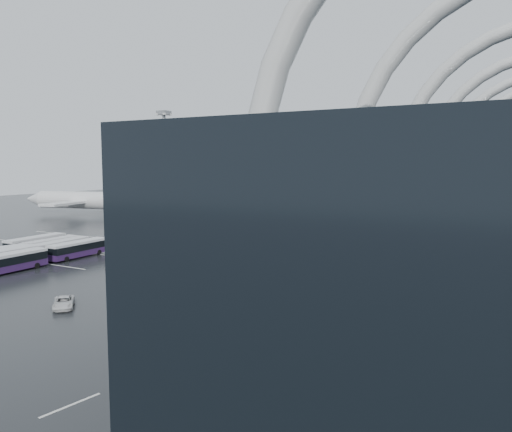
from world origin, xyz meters
The scene contains 24 objects.
ground centered at (0.00, 0.00, 0.00)m, with size 420.00×420.00×0.00m, color black.
lane_marking_near centered at (0.00, -2.00, 0.01)m, with size 120.00×0.25×0.01m, color silver.
lane_marking_mid centered at (0.00, 12.00, 0.01)m, with size 120.00×0.25×0.01m, color silver.
lane_marking_far centered at (0.00, 40.00, 0.01)m, with size 120.00×0.25×0.01m, color silver.
bus_bay_line_south centered at (-24.00, -16.00, 0.01)m, with size 28.00×0.25×0.01m, color silver.
bus_bay_line_north centered at (-24.00, 0.00, 0.01)m, with size 28.00×0.25×0.01m, color silver.
airliner_main centered at (11.32, 26.88, 5.31)m, with size 60.92×52.83×21.22m.
airliner_gate_b centered at (3.24, 82.23, 4.88)m, with size 56.00×49.62×19.51m.
airliner_gate_c centered at (14.28, 136.99, 5.05)m, with size 54.69×49.90×20.21m.
jet_remote_west centered at (-81.55, 48.38, 5.36)m, with size 47.54×38.50×20.75m.
jet_remote_mid centered at (-75.73, 93.10, 4.78)m, with size 42.24×33.95×18.51m.
jet_remote_far centered at (-83.53, 112.17, 5.55)m, with size 49.38×39.80×21.50m.
bus_row_near_a centered at (-31.99, -9.22, 1.81)m, with size 4.02×13.57×3.30m.
bus_row_near_b centered at (-28.40, -8.25, 1.63)m, with size 3.44×12.17×2.96m.
bus_row_near_c centered at (-23.80, -9.78, 1.74)m, with size 4.17×13.11×3.17m.
bus_row_near_d centered at (-19.92, -8.86, 1.75)m, with size 3.42×13.00×3.18m.
bus_row_far_b centered at (-23.23, -22.25, 1.79)m, with size 3.46×13.28×3.25m.
bus_row_far_c centered at (-19.25, -23.88, 1.79)m, with size 3.54×13.36×3.27m.
van_curve_a centered at (5.88, -33.70, 0.72)m, with size 2.40×5.21×1.45m, color silver.
van_curve_c centered at (36.47, -40.44, 0.86)m, with size 1.81×5.19×1.71m, color silver.
floodlight_mast centered at (-9.01, 4.59, 18.15)m, with size 2.21×2.21×28.86m.
gse_cart_belly_a centered at (19.92, 19.04, 0.66)m, with size 2.42×1.43×1.32m, color #AEA817.
gse_cart_belly_b centered at (27.73, 30.07, 0.68)m, with size 2.51×1.48×1.37m, color slate.
gse_cart_belly_d centered at (29.78, 20.26, 0.60)m, with size 2.21×1.31×1.21m, color slate.
Camera 1 is at (57.32, -75.53, 18.24)m, focal length 35.00 mm.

